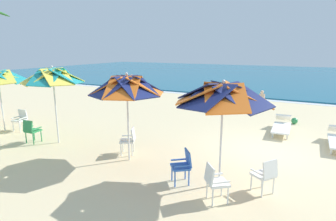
% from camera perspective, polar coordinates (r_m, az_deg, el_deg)
% --- Properties ---
extents(ground_plane, '(80.00, 80.00, 0.00)m').
position_cam_1_polar(ground_plane, '(9.56, 20.11, -8.42)').
color(ground_plane, beige).
extents(sea, '(80.00, 36.00, 0.10)m').
position_cam_1_polar(sea, '(37.19, 26.10, 6.46)').
color(sea, '#19607F').
rests_on(sea, ground).
extents(surf_foam, '(80.00, 0.70, 0.01)m').
position_cam_1_polar(surf_foam, '(19.05, 24.16, 1.62)').
color(surf_foam, white).
rests_on(surf_foam, ground).
extents(beach_umbrella_0, '(2.35, 2.35, 2.63)m').
position_cam_1_polar(beach_umbrella_0, '(6.52, 11.36, 3.19)').
color(beach_umbrella_0, silver).
rests_on(beach_umbrella_0, ground).
extents(plastic_chair_0, '(0.63, 0.63, 0.87)m').
position_cam_1_polar(plastic_chair_0, '(6.31, 9.69, -14.16)').
color(plastic_chair_0, white).
rests_on(plastic_chair_0, ground).
extents(plastic_chair_1, '(0.63, 0.62, 0.87)m').
position_cam_1_polar(plastic_chair_1, '(6.90, 19.56, -12.28)').
color(plastic_chair_1, white).
rests_on(plastic_chair_1, ground).
extents(plastic_chair_2, '(0.63, 0.63, 0.87)m').
position_cam_1_polar(plastic_chair_2, '(7.01, 3.14, -11.12)').
color(plastic_chair_2, blue).
rests_on(plastic_chair_2, ground).
extents(beach_umbrella_1, '(2.21, 2.21, 2.67)m').
position_cam_1_polar(beach_umbrella_1, '(8.01, -8.53, 5.03)').
color(beach_umbrella_1, silver).
rests_on(beach_umbrella_1, ground).
extents(plastic_chair_3, '(0.61, 0.59, 0.87)m').
position_cam_1_polar(plastic_chair_3, '(8.91, -8.04, -5.91)').
color(plastic_chair_3, white).
rests_on(plastic_chair_3, ground).
extents(beach_umbrella_2, '(2.10, 2.10, 2.76)m').
position_cam_1_polar(beach_umbrella_2, '(10.27, -22.82, 6.46)').
color(beach_umbrella_2, silver).
rests_on(beach_umbrella_2, ground).
extents(plastic_chair_4, '(0.48, 0.51, 0.87)m').
position_cam_1_polar(plastic_chair_4, '(10.95, -26.52, -3.60)').
color(plastic_chair_4, '#2D8C4C').
rests_on(plastic_chair_4, ground).
extents(plastic_chair_6, '(0.50, 0.52, 0.87)m').
position_cam_1_polar(plastic_chair_6, '(12.87, -28.28, -1.49)').
color(plastic_chair_6, white).
rests_on(plastic_chair_6, ground).
extents(sun_lounger_1, '(0.69, 2.16, 0.62)m').
position_cam_1_polar(sun_lounger_1, '(11.99, 22.56, -2.96)').
color(sun_lounger_1, white).
rests_on(sun_lounger_1, ground).
extents(beach_ball, '(0.28, 0.28, 0.28)m').
position_cam_1_polar(beach_ball, '(13.62, 24.78, -1.96)').
color(beach_ball, '#2D8C4C').
rests_on(beach_ball, ground).
extents(beachgoer_seated, '(0.30, 0.93, 0.92)m').
position_cam_1_polar(beachgoer_seated, '(17.28, 18.93, 1.98)').
color(beachgoer_seated, '#2D4CA5').
rests_on(beachgoer_seated, ground).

